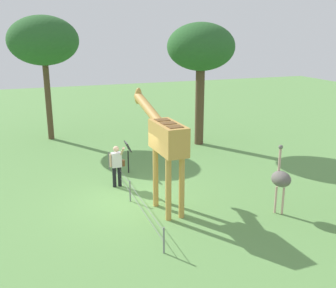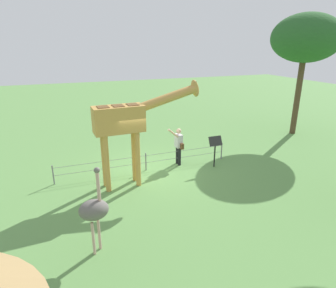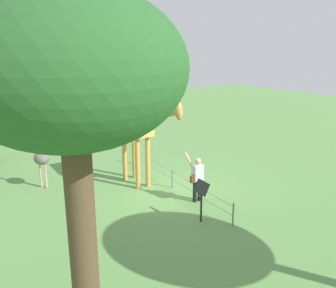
% 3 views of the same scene
% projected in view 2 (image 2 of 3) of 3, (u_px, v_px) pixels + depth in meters
% --- Properties ---
extents(ground_plane, '(60.00, 60.00, 0.00)m').
position_uv_depth(ground_plane, '(148.00, 172.00, 11.59)').
color(ground_plane, '#60934C').
extents(giraffe, '(3.96, 0.78, 3.68)m').
position_uv_depth(giraffe, '(129.00, 122.00, 9.88)').
color(giraffe, '#C69347').
rests_on(giraffe, ground_plane).
extents(visitor, '(0.67, 0.58, 1.67)m').
position_uv_depth(visitor, '(178.00, 144.00, 12.06)').
color(visitor, black).
rests_on(visitor, ground_plane).
extents(ostrich, '(0.70, 0.56, 2.25)m').
position_uv_depth(ostrich, '(94.00, 210.00, 6.81)').
color(ostrich, '#CC9E93').
rests_on(ostrich, ground_plane).
extents(tree_northeast, '(3.56, 3.56, 6.39)m').
position_uv_depth(tree_northeast, '(306.00, 39.00, 14.94)').
color(tree_northeast, brown).
rests_on(tree_northeast, ground_plane).
extents(info_sign, '(0.56, 0.21, 1.32)m').
position_uv_depth(info_sign, '(215.00, 145.00, 11.82)').
color(info_sign, black).
rests_on(info_sign, ground_plane).
extents(wire_fence, '(7.05, 0.05, 0.75)m').
position_uv_depth(wire_fence, '(146.00, 161.00, 11.64)').
color(wire_fence, slate).
rests_on(wire_fence, ground_plane).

